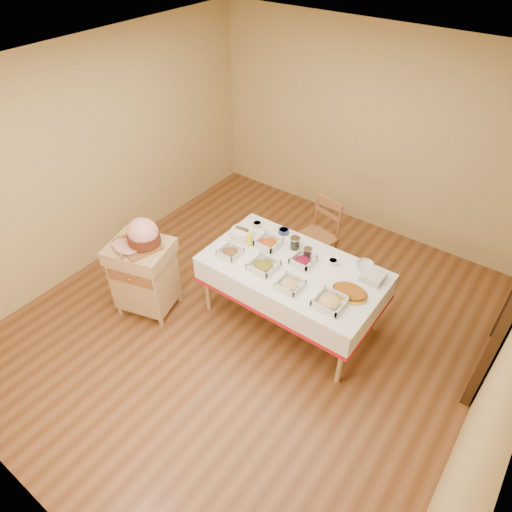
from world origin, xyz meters
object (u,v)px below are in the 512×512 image
Objects in this scene: dining_table at (293,278)px; brass_platter at (350,293)px; ham_on_board at (142,235)px; preserve_jar_left at (295,244)px; dining_chair at (318,236)px; mustard_bottle at (250,239)px; butcher_cart at (144,273)px; bread_basket at (242,233)px; preserve_jar_right at (308,254)px; plate_stack at (373,276)px.

dining_table is 5.24× the size of brass_platter.
ham_on_board is 1.57m from preserve_jar_left.
ham_on_board is 2.11m from brass_platter.
brass_platter is at bearing -47.53° from dining_chair.
mustard_bottle reaches higher than dining_chair.
preserve_jar_left is at bearing 120.52° from dining_table.
butcher_cart is 3.52× the size of bread_basket.
ham_on_board is 1.06m from bread_basket.
brass_platter is (2.02, 0.77, 0.28)m from butcher_cart.
preserve_jar_left is at bearing 163.30° from preserve_jar_right.
preserve_jar_right is (0.19, -0.06, -0.01)m from preserve_jar_left.
dining_chair reaches higher than preserve_jar_left.
dining_table is at bearing 30.00° from butcher_cart.
ham_on_board is at bearing -134.55° from mustard_bottle.
plate_stack is 0.61× the size of brass_platter.
butcher_cart is 6.50× the size of preserve_jar_left.
butcher_cart is at bearing -150.00° from dining_table.
preserve_jar_right is at bearing 78.69° from dining_table.
dining_chair is 7.95× the size of preserve_jar_right.
ham_on_board is at bearing -125.88° from bread_basket.
preserve_jar_left is at bearing 16.38° from bread_basket.
dining_chair is 1.04m from mustard_bottle.
dining_table is 0.80m from plate_stack.
mustard_bottle is 1.21m from brass_platter.
brass_platter is at bearing 20.38° from ham_on_board.
mustard_bottle is 0.52× the size of brass_platter.
dining_chair is 6.86× the size of preserve_jar_left.
mustard_bottle reaches higher than dining_table.
dining_chair reaches higher than preserve_jar_right.
plate_stack is at bearing 75.81° from brass_platter.
dining_chair is 2.08m from ham_on_board.
preserve_jar_right is 0.56× the size of plate_stack.
preserve_jar_right is 0.64m from brass_platter.
brass_platter is (0.88, -0.96, 0.30)m from dining_chair.
dining_chair reaches higher than plate_stack.
ham_on_board reaches higher than butcher_cart.
dining_chair reaches higher than bread_basket.
ham_on_board is 1.35× the size of brass_platter.
dining_table is 13.39× the size of preserve_jar_left.
butcher_cart is 2.18m from brass_platter.
dining_table is 1.59m from ham_on_board.
preserve_jar_left is (1.18, 1.01, -0.19)m from ham_on_board.
butcher_cart is 4.86× the size of mustard_bottle.
butcher_cart is 7.52× the size of preserve_jar_right.
preserve_jar_left is (0.09, -0.68, 0.34)m from dining_chair.
butcher_cart is 2.54× the size of brass_platter.
butcher_cart reaches higher than plate_stack.
plate_stack is at bearing 7.94° from preserve_jar_right.
preserve_jar_right is at bearing -69.52° from dining_chair.
preserve_jar_right reaches higher than plate_stack.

